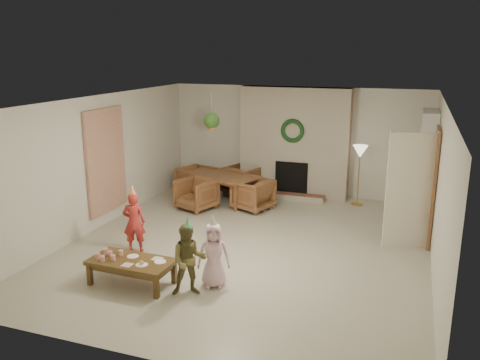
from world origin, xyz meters
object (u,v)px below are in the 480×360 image
at_px(dining_chair_right, 253,194).
at_px(child_plaid, 189,260).
at_px(dining_chair_left, 196,181).
at_px(coffee_table_top, 131,262).
at_px(dining_chair_far, 242,180).
at_px(dining_table, 220,188).
at_px(child_red, 134,222).
at_px(dining_chair_near, 196,194).
at_px(child_pink, 214,255).

distance_m(dining_chair_right, child_plaid, 3.90).
relative_size(dining_chair_left, coffee_table_top, 0.60).
xyz_separation_m(dining_chair_far, dining_chair_right, (0.62, -1.04, 0.00)).
relative_size(coffee_table_top, child_plaid, 1.20).
xyz_separation_m(dining_table, child_red, (-0.30, -3.14, 0.21)).
xyz_separation_m(dining_chair_right, coffee_table_top, (-0.58, -3.88, 0.01)).
xyz_separation_m(dining_chair_near, child_red, (-0.03, -2.43, 0.18)).
distance_m(dining_chair_near, dining_chair_far, 1.51).
height_order(dining_chair_left, dining_chair_right, same).
height_order(dining_chair_right, child_pink, child_pink).
xyz_separation_m(dining_chair_right, child_pink, (0.56, -3.54, 0.14)).
height_order(dining_table, child_plaid, child_plaid).
xyz_separation_m(dining_table, dining_chair_near, (-0.27, -0.71, 0.03)).
bearing_deg(dining_chair_left, dining_chair_far, -45.00).
bearing_deg(dining_chair_right, child_pink, 29.65).
xyz_separation_m(dining_chair_far, child_plaid, (0.95, -4.92, 0.18)).
distance_m(dining_chair_right, child_red, 3.05).
xyz_separation_m(dining_chair_near, child_pink, (1.71, -3.17, 0.14)).
bearing_deg(dining_table, child_plaid, -53.27).
bearing_deg(dining_chair_near, child_red, -70.12).
xyz_separation_m(dining_chair_right, child_red, (-1.18, -2.81, 0.18)).
relative_size(coffee_table_top, child_pink, 1.28).
xyz_separation_m(coffee_table_top, child_red, (-0.60, 1.08, 0.17)).
height_order(dining_chair_far, dining_chair_right, same).
bearing_deg(dining_chair_left, dining_chair_right, -90.00).
distance_m(dining_chair_near, child_pink, 3.60).
bearing_deg(dining_chair_far, coffee_table_top, 111.01).
distance_m(dining_chair_left, child_red, 3.43).
bearing_deg(dining_chair_far, child_pink, 125.07).
distance_m(dining_chair_left, dining_chair_right, 1.70).
relative_size(dining_chair_far, child_plaid, 0.72).
bearing_deg(child_plaid, dining_chair_right, 69.50).
bearing_deg(dining_chair_right, dining_chair_far, -128.66).
bearing_deg(child_plaid, child_red, 119.23).
xyz_separation_m(dining_table, coffee_table_top, (0.30, -4.21, 0.05)).
relative_size(dining_table, dining_chair_left, 2.34).
xyz_separation_m(dining_chair_far, child_pink, (1.18, -4.58, 0.14)).
bearing_deg(coffee_table_top, dining_chair_near, 101.17).
bearing_deg(dining_chair_left, dining_chair_near, -135.00).
height_order(dining_chair_left, child_plaid, child_plaid).
bearing_deg(dining_chair_left, dining_table, -90.00).
bearing_deg(child_red, dining_chair_far, -118.89).
height_order(dining_table, child_red, child_red).
xyz_separation_m(dining_chair_left, dining_chair_right, (1.59, -0.60, 0.00)).
xyz_separation_m(dining_chair_near, coffee_table_top, (0.57, -3.51, 0.01)).
relative_size(dining_chair_near, child_plaid, 0.72).
xyz_separation_m(dining_table, dining_chair_left, (-0.71, 0.27, 0.03)).
height_order(dining_table, child_pink, child_pink).
height_order(child_red, child_pink, child_red).
distance_m(dining_chair_far, dining_chair_left, 1.07).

